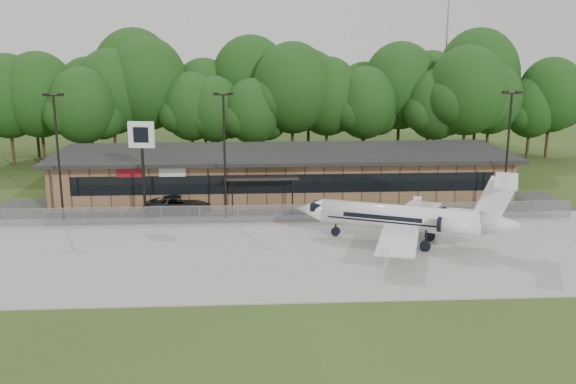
{
  "coord_description": "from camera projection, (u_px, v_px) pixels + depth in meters",
  "views": [
    {
      "loc": [
        -2.88,
        -33.96,
        14.33
      ],
      "look_at": [
        -0.21,
        12.0,
        3.26
      ],
      "focal_mm": 40.0,
      "sensor_mm": 36.0,
      "label": 1
    }
  ],
  "objects": [
    {
      "name": "apron",
      "position": [
        294.0,
        251.0,
        44.23
      ],
      "size": [
        64.0,
        18.0,
        0.08
      ],
      "primitive_type": "cube",
      "color": "#9E9B93",
      "rests_on": "ground"
    },
    {
      "name": "light_pole_left",
      "position": [
        58.0,
        148.0,
        50.07
      ],
      "size": [
        1.55,
        0.3,
        10.23
      ],
      "color": "black",
      "rests_on": "ground"
    },
    {
      "name": "radio_mast",
      "position": [
        446.0,
        53.0,
        81.39
      ],
      "size": [
        0.2,
        0.2,
        25.0
      ],
      "primitive_type": "cylinder",
      "color": "gray",
      "rests_on": "ground"
    },
    {
      "name": "ground",
      "position": [
        304.0,
        297.0,
        36.47
      ],
      "size": [
        160.0,
        160.0,
        0.0
      ],
      "primitive_type": "plane",
      "color": "#354619",
      "rests_on": "ground"
    },
    {
      "name": "light_pole_right",
      "position": [
        508.0,
        144.0,
        52.11
      ],
      "size": [
        1.55,
        0.3,
        10.23
      ],
      "color": "black",
      "rests_on": "ground"
    },
    {
      "name": "business_jet",
      "position": [
        408.0,
        219.0,
        45.16
      ],
      "size": [
        15.58,
        13.9,
        5.36
      ],
      "rotation": [
        0.0,
        0.0,
        -0.4
      ],
      "color": "white",
      "rests_on": "ground"
    },
    {
      "name": "terminal",
      "position": [
        283.0,
        173.0,
        59.2
      ],
      "size": [
        41.0,
        11.65,
        4.3
      ],
      "color": "#896444",
      "rests_on": "ground"
    },
    {
      "name": "pole_sign",
      "position": [
        142.0,
        145.0,
        50.7
      ],
      "size": [
        2.1,
        0.57,
        7.97
      ],
      "rotation": [
        0.0,
        0.0,
        -0.16
      ],
      "color": "black",
      "rests_on": "ground"
    },
    {
      "name": "fence",
      "position": [
        288.0,
        214.0,
        50.85
      ],
      "size": [
        46.0,
        0.04,
        1.52
      ],
      "color": "gray",
      "rests_on": "ground"
    },
    {
      "name": "light_pole_mid",
      "position": [
        224.0,
        146.0,
        50.81
      ],
      "size": [
        1.55,
        0.3,
        10.23
      ],
      "color": "black",
      "rests_on": "ground"
    },
    {
      "name": "parking_lot",
      "position": [
        285.0,
        208.0,
        55.39
      ],
      "size": [
        50.0,
        9.0,
        0.06
      ],
      "primitive_type": "cube",
      "color": "#383835",
      "rests_on": "ground"
    },
    {
      "name": "suv",
      "position": [
        179.0,
        204.0,
        53.8
      ],
      "size": [
        5.5,
        2.81,
        1.49
      ],
      "primitive_type": "imported",
      "rotation": [
        0.0,
        0.0,
        1.64
      ],
      "color": "#2E2E30",
      "rests_on": "ground"
    },
    {
      "name": "treeline",
      "position": [
        275.0,
        98.0,
        75.49
      ],
      "size": [
        72.0,
        12.0,
        15.0
      ],
      "primitive_type": null,
      "color": "#183510",
      "rests_on": "ground"
    }
  ]
}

